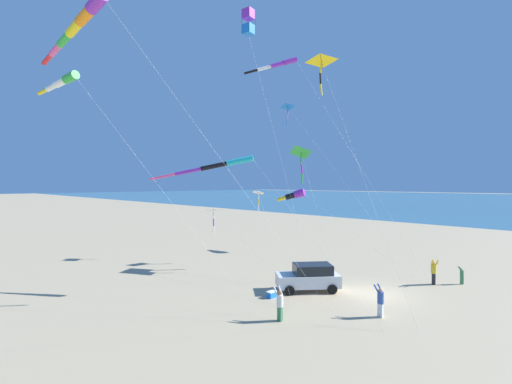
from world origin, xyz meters
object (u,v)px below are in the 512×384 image
at_px(kite_windsock_small_distant, 78,24).
at_px(kite_delta_striped_overhead, 259,193).
at_px(kite_windsock_green_low_center, 279,65).
at_px(kite_delta_blue_topmost, 288,107).
at_px(parked_car, 309,277).
at_px(person_adult_flyer, 434,270).
at_px(kite_windsock_long_streamer_right, 62,82).
at_px(kite_windsock_purple_drifting, 295,195).
at_px(person_child_green_jacket, 280,303).
at_px(cooler_box, 272,294).
at_px(person_child_grey_jacket, 380,300).
at_px(kite_box_long_streamer_left, 249,22).
at_px(kite_windsock_red_high_left, 216,166).
at_px(kite_delta_black_fish_shape, 322,62).
at_px(kite_delta_rainbow_low_near, 302,153).
at_px(kite_delta_orange_high_right, 213,210).
at_px(person_bystander_far, 462,275).

xyz_separation_m(kite_windsock_small_distant, kite_delta_striped_overhead, (-15.29, -2.85, -8.47)).
bearing_deg(kite_windsock_green_low_center, kite_delta_blue_topmost, -147.18).
height_order(parked_car, kite_windsock_green_low_center, kite_windsock_green_low_center).
height_order(person_adult_flyer, kite_windsock_long_streamer_right, kite_windsock_long_streamer_right).
xyz_separation_m(kite_delta_striped_overhead, kite_windsock_purple_drifting, (-9.32, -3.49, -0.45)).
height_order(person_adult_flyer, person_child_green_jacket, person_adult_flyer).
height_order(kite_windsock_long_streamer_right, kite_windsock_green_low_center, kite_windsock_green_low_center).
distance_m(cooler_box, kite_delta_blue_topmost, 20.74).
distance_m(person_adult_flyer, person_child_green_jacket, 13.66).
height_order(cooler_box, person_child_grey_jacket, person_child_grey_jacket).
bearing_deg(kite_box_long_streamer_left, kite_windsock_red_high_left, 7.30).
bearing_deg(kite_windsock_small_distant, kite_box_long_streamer_left, -171.94).
bearing_deg(kite_windsock_green_low_center, kite_windsock_red_high_left, 1.91).
distance_m(kite_delta_black_fish_shape, kite_delta_rainbow_low_near, 9.45).
xyz_separation_m(person_child_green_jacket, kite_delta_striped_overhead, (-7.02, -8.54, 5.67)).
bearing_deg(kite_delta_striped_overhead, kite_windsock_small_distant, 10.58).
height_order(person_child_green_jacket, kite_delta_blue_topmost, kite_delta_blue_topmost).
height_order(kite_delta_orange_high_right, kite_windsock_purple_drifting, kite_windsock_purple_drifting).
bearing_deg(kite_delta_striped_overhead, kite_delta_orange_high_right, -79.44).
relative_size(cooler_box, kite_windsock_green_low_center, 0.03).
xyz_separation_m(person_child_green_jacket, kite_windsock_small_distant, (8.27, -5.68, 14.14)).
height_order(parked_car, person_adult_flyer, person_adult_flyer).
relative_size(person_adult_flyer, kite_delta_striped_overhead, 0.22).
bearing_deg(kite_delta_rainbow_low_near, kite_windsock_long_streamer_right, -5.29).
bearing_deg(parked_car, kite_windsock_small_distant, -14.77).
bearing_deg(kite_delta_striped_overhead, kite_windsock_green_low_center, 133.30).
xyz_separation_m(person_adult_flyer, kite_windsock_small_distant, (21.44, -9.29, 14.08)).
relative_size(kite_delta_blue_topmost, kite_delta_striped_overhead, 1.80).
distance_m(person_child_grey_jacket, person_bystander_far, 10.44).
bearing_deg(kite_windsock_red_high_left, kite_delta_striped_overhead, -165.80).
xyz_separation_m(kite_windsock_small_distant, kite_box_long_streamer_left, (-13.13, -1.86, 5.03)).
bearing_deg(kite_delta_rainbow_low_near, kite_delta_orange_high_right, -55.41).
distance_m(cooler_box, kite_windsock_long_streamer_right, 17.61).
xyz_separation_m(person_adult_flyer, kite_box_long_streamer_left, (8.31, -11.14, 19.11)).
distance_m(cooler_box, kite_delta_rainbow_low_near, 13.56).
bearing_deg(kite_windsock_long_streamer_right, kite_delta_black_fish_shape, 151.51).
bearing_deg(kite_delta_striped_overhead, kite_delta_black_fish_shape, 78.61).
bearing_deg(kite_windsock_purple_drifting, person_child_grey_jacket, 52.63).
distance_m(cooler_box, kite_box_long_streamer_left, 20.62).
distance_m(kite_delta_blue_topmost, kite_delta_rainbow_low_near, 7.45).
height_order(person_child_grey_jacket, person_bystander_far, person_child_grey_jacket).
relative_size(person_child_green_jacket, kite_delta_black_fish_shape, 0.11).
relative_size(kite_windsock_red_high_left, kite_delta_rainbow_low_near, 1.42).
xyz_separation_m(kite_delta_black_fish_shape, kite_windsock_green_low_center, (-2.65, -6.17, 1.96)).
bearing_deg(kite_windsock_long_streamer_right, person_adult_flyer, 150.30).
bearing_deg(kite_windsock_small_distant, kite_windsock_red_high_left, -171.66).
bearing_deg(kite_delta_black_fish_shape, kite_windsock_long_streamer_right, -28.49).
height_order(parked_car, kite_delta_orange_high_right, kite_delta_orange_high_right).
distance_m(kite_delta_striped_overhead, kite_delta_orange_high_right, 5.48).
height_order(kite_windsock_long_streamer_right, kite_delta_black_fish_shape, kite_delta_black_fish_shape).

